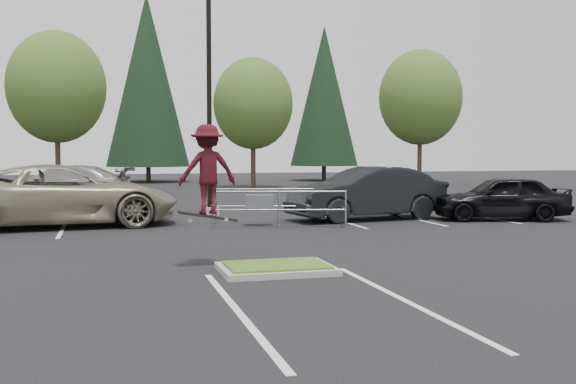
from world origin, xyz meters
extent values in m
plane|color=black|center=(0.00, 0.00, 0.00)|extent=(120.00, 120.00, 0.00)
cube|color=gray|center=(0.00, 0.00, 0.06)|extent=(2.20, 1.60, 0.12)
cube|color=#2A561B|center=(0.00, 0.00, 0.13)|extent=(1.95, 1.35, 0.05)
cube|color=silver|center=(-4.50, 9.00, 0.00)|extent=(0.12, 5.20, 0.01)
cube|color=silver|center=(4.50, 9.00, 0.00)|extent=(0.12, 5.20, 0.01)
cube|color=silver|center=(7.20, 9.00, 0.00)|extent=(0.12, 5.20, 0.01)
cube|color=silver|center=(9.90, 9.00, 0.00)|extent=(0.12, 5.20, 0.01)
cube|color=silver|center=(-1.35, -3.00, 0.00)|extent=(0.12, 6.00, 0.01)
cube|color=silver|center=(1.35, -3.00, 0.00)|extent=(0.12, 6.00, 0.01)
cube|color=gray|center=(0.50, 12.00, 0.15)|extent=(0.60, 0.60, 0.30)
cylinder|color=black|center=(0.50, 12.00, 5.00)|extent=(0.18, 0.18, 10.00)
cylinder|color=#38281C|center=(-6.00, 30.50, 1.75)|extent=(0.32, 0.32, 3.50)
ellipsoid|color=#3F6525|center=(-6.00, 30.50, 6.26)|extent=(5.89, 5.89, 6.77)
sphere|color=#3F6525|center=(-5.40, 30.20, 5.52)|extent=(3.68, 3.68, 3.68)
sphere|color=#3F6525|center=(-6.50, 30.90, 5.70)|extent=(4.05, 4.05, 4.05)
cylinder|color=#38281C|center=(6.00, 29.80, 1.52)|extent=(0.32, 0.32, 3.04)
ellipsoid|color=#3F6525|center=(6.00, 29.80, 5.44)|extent=(5.12, 5.12, 5.89)
sphere|color=#3F6525|center=(6.60, 29.50, 4.80)|extent=(3.20, 3.20, 3.20)
sphere|color=#3F6525|center=(5.50, 30.20, 4.96)|extent=(3.52, 3.52, 3.52)
cylinder|color=#38281C|center=(18.00, 30.30, 1.71)|extent=(0.32, 0.32, 3.42)
ellipsoid|color=#3F6525|center=(18.00, 30.30, 6.12)|extent=(5.76, 5.76, 6.62)
sphere|color=#3F6525|center=(18.60, 30.00, 5.40)|extent=(3.60, 3.60, 3.60)
sphere|color=#3F6525|center=(17.50, 30.70, 5.58)|extent=(3.96, 3.96, 3.96)
cylinder|color=#38281C|center=(0.00, 40.50, 0.60)|extent=(0.36, 0.36, 1.20)
cone|color=black|center=(0.00, 40.50, 7.85)|extent=(6.38, 6.38, 13.30)
cylinder|color=#38281C|center=(14.00, 39.50, 0.60)|extent=(0.36, 0.36, 1.20)
cone|color=black|center=(14.00, 39.50, 6.85)|extent=(5.50, 5.50, 11.30)
cylinder|color=gray|center=(-0.05, 7.77, 0.59)|extent=(0.06, 0.06, 1.18)
cylinder|color=gray|center=(0.28, 9.17, 0.59)|extent=(0.06, 0.06, 1.18)
cylinder|color=gray|center=(1.95, 7.30, 0.59)|extent=(0.06, 0.06, 1.18)
cylinder|color=gray|center=(2.28, 8.70, 0.59)|extent=(0.06, 0.06, 1.18)
cylinder|color=gray|center=(3.95, 6.83, 0.59)|extent=(0.06, 0.06, 1.18)
cylinder|color=gray|center=(4.28, 8.23, 0.59)|extent=(0.06, 0.06, 1.18)
cylinder|color=gray|center=(1.95, 7.30, 0.56)|extent=(4.01, 0.99, 0.05)
cylinder|color=gray|center=(1.95, 7.30, 1.13)|extent=(4.01, 0.99, 0.05)
cylinder|color=gray|center=(2.28, 8.70, 0.56)|extent=(4.01, 0.99, 0.05)
cylinder|color=gray|center=(2.28, 8.70, 1.13)|extent=(4.01, 0.99, 0.05)
cube|color=gray|center=(1.51, 8.14, 0.74)|extent=(0.97, 0.72, 0.49)
cube|color=black|center=(-1.20, 1.00, 1.04)|extent=(1.22, 0.45, 0.25)
cylinder|color=#BDB8A6|center=(-1.57, 0.88, 0.97)|extent=(0.07, 0.04, 0.07)
cylinder|color=#BDB8A6|center=(-1.57, 1.12, 0.97)|extent=(0.07, 0.04, 0.07)
cylinder|color=#BDB8A6|center=(-0.83, 0.88, 0.97)|extent=(0.07, 0.04, 0.07)
cylinder|color=#BDB8A6|center=(-0.83, 1.12, 0.97)|extent=(0.07, 0.04, 0.07)
imported|color=maroon|center=(-1.20, 1.00, 2.00)|extent=(1.24, 0.79, 1.83)
imported|color=gray|center=(-4.50, 9.60, 0.98)|extent=(7.31, 3.88, 1.96)
imported|color=black|center=(5.55, 9.08, 0.92)|extent=(5.80, 2.76, 1.83)
imported|color=black|center=(10.00, 7.72, 0.78)|extent=(4.89, 3.05, 1.55)
imported|color=gray|center=(-5.00, 18.20, 0.88)|extent=(6.49, 3.97, 1.76)
camera|label=1|loc=(-3.21, -12.72, 2.37)|focal=42.00mm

